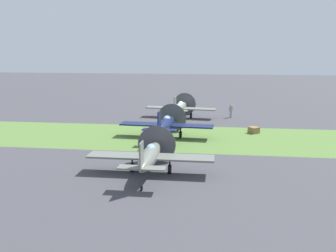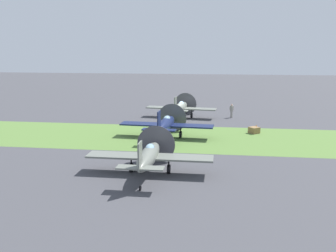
{
  "view_description": "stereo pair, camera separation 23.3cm",
  "coord_description": "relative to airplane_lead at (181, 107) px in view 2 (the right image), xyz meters",
  "views": [
    {
      "loc": [
        4.53,
        -45.99,
        8.67
      ],
      "look_at": [
        0.04,
        -10.72,
        1.22
      ],
      "focal_mm": 40.1,
      "sensor_mm": 36.0,
      "label": 1
    },
    {
      "loc": [
        4.76,
        -45.96,
        8.67
      ],
      "look_at": [
        0.04,
        -10.72,
        1.22
      ],
      "focal_mm": 40.1,
      "sensor_mm": 36.0,
      "label": 2
    }
  ],
  "objects": [
    {
      "name": "airplane_lead",
      "position": [
        0.0,
        0.0,
        0.0
      ],
      "size": [
        8.96,
        7.11,
        3.18
      ],
      "rotation": [
        0.0,
        0.0,
        -0.11
      ],
      "color": "slate",
      "rests_on": "ground"
    },
    {
      "name": "airplane_wingman",
      "position": [
        -0.36,
        -10.76,
        0.05
      ],
      "size": [
        9.26,
        7.32,
        3.3
      ],
      "rotation": [
        0.0,
        0.0,
        -0.06
      ],
      "color": "#141E47",
      "rests_on": "ground"
    },
    {
      "name": "ground_plane",
      "position": [
        -0.19,
        -0.19,
        -1.33
      ],
      "size": [
        160.0,
        160.0,
        0.0
      ],
      "primitive_type": "plane",
      "color": "#424247"
    },
    {
      "name": "grass_verge",
      "position": [
        -0.19,
        -10.5,
        -1.33
      ],
      "size": [
        120.0,
        11.0,
        0.01
      ],
      "primitive_type": "cube",
      "color": "#567A38",
      "rests_on": "ground"
    },
    {
      "name": "ground_crew_chief",
      "position": [
        6.34,
        1.06,
        -0.42
      ],
      "size": [
        0.52,
        0.43,
        1.73
      ],
      "rotation": [
        0.0,
        0.0,
        0.67
      ],
      "color": "#9E998E",
      "rests_on": "ground"
    },
    {
      "name": "runway_marker_cone",
      "position": [
        8.81,
        -5.29,
        -1.11
      ],
      "size": [
        0.36,
        0.36,
        0.44
      ],
      "primitive_type": "cone",
      "color": "orange",
      "rests_on": "ground"
    },
    {
      "name": "airplane_trail",
      "position": [
        -0.05,
        -21.56,
        0.0
      ],
      "size": [
        8.88,
        7.07,
        3.19
      ],
      "rotation": [
        0.0,
        0.0,
        0.0
      ],
      "color": "slate",
      "rests_on": "ground"
    },
    {
      "name": "supply_crate",
      "position": [
        8.37,
        -7.54,
        -1.01
      ],
      "size": [
        1.27,
        1.27,
        0.64
      ],
      "primitive_type": "cube",
      "rotation": [
        0.0,
        0.0,
        0.7
      ],
      "color": "olive",
      "rests_on": "ground"
    }
  ]
}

